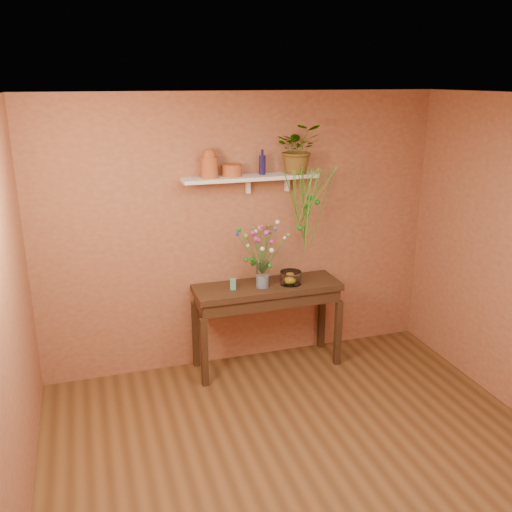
# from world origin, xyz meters

# --- Properties ---
(room) EXTENTS (4.04, 4.04, 2.70)m
(room) POSITION_xyz_m (0.00, 0.00, 1.35)
(room) COLOR brown
(room) RESTS_ON ground
(sideboard) EXTENTS (1.44, 0.46, 0.88)m
(sideboard) POSITION_xyz_m (0.18, 1.75, 0.75)
(sideboard) COLOR #3E271A
(sideboard) RESTS_ON ground
(wall_shelf) EXTENTS (1.30, 0.24, 0.19)m
(wall_shelf) POSITION_xyz_m (0.06, 1.87, 1.92)
(wall_shelf) COLOR white
(wall_shelf) RESTS_ON room
(terracotta_jug) EXTENTS (0.17, 0.17, 0.27)m
(terracotta_jug) POSITION_xyz_m (-0.34, 1.87, 2.06)
(terracotta_jug) COLOR #A34622
(terracotta_jug) RESTS_ON wall_shelf
(terracotta_pot) EXTENTS (0.21, 0.21, 0.11)m
(terracotta_pot) POSITION_xyz_m (-0.12, 1.89, 1.99)
(terracotta_pot) COLOR #A34622
(terracotta_pot) RESTS_ON wall_shelf
(blue_bottle) EXTENTS (0.08, 0.08, 0.24)m
(blue_bottle) POSITION_xyz_m (0.17, 1.90, 2.03)
(blue_bottle) COLOR #191341
(blue_bottle) RESTS_ON wall_shelf
(spider_plant) EXTENTS (0.49, 0.44, 0.47)m
(spider_plant) POSITION_xyz_m (0.52, 1.87, 2.17)
(spider_plant) COLOR #1A7118
(spider_plant) RESTS_ON wall_shelf
(plant_fronds) EXTENTS (0.56, 0.30, 0.84)m
(plant_fronds) POSITION_xyz_m (0.57, 1.72, 1.66)
(plant_fronds) COLOR #1A7118
(plant_fronds) RESTS_ON wall_shelf
(glass_vase) EXTENTS (0.12, 0.12, 0.25)m
(glass_vase) POSITION_xyz_m (0.11, 1.71, 0.99)
(glass_vase) COLOR white
(glass_vase) RESTS_ON sideboard
(bouquet) EXTENTS (0.45, 0.51, 0.52)m
(bouquet) POSITION_xyz_m (0.09, 1.71, 1.31)
(bouquet) COLOR #386B28
(bouquet) RESTS_ON glass_vase
(glass_bowl) EXTENTS (0.21, 0.21, 0.13)m
(glass_bowl) POSITION_xyz_m (0.41, 1.70, 0.94)
(glass_bowl) COLOR white
(glass_bowl) RESTS_ON sideboard
(lemon) EXTENTS (0.08, 0.08, 0.08)m
(lemon) POSITION_xyz_m (0.40, 1.70, 0.92)
(lemon) COLOR gold
(lemon) RESTS_ON glass_bowl
(carton) EXTENTS (0.06, 0.05, 0.11)m
(carton) POSITION_xyz_m (-0.18, 1.72, 0.93)
(carton) COLOR teal
(carton) RESTS_ON sideboard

